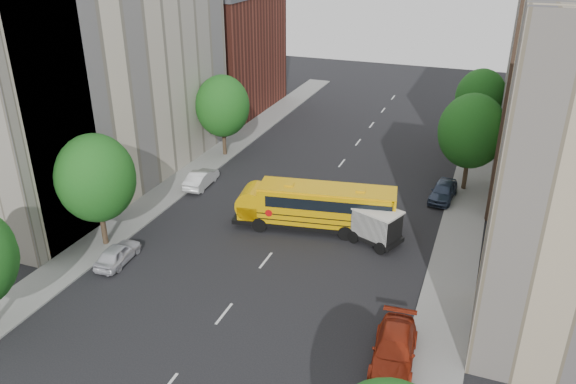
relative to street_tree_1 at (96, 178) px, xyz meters
The scene contains 18 objects.
ground 12.71m from the street_tree_1, 19.98° to the left, with size 120.00×120.00×0.00m, color black.
sidewalk_left 10.26m from the street_tree_1, 93.18° to the left, with size 3.00×80.00×0.12m, color slate.
sidewalk_right 24.72m from the street_tree_1, 21.80° to the left, with size 3.00×80.00×0.12m, color slate.
lane_markings 18.48m from the street_tree_1, 51.84° to the left, with size 0.15×64.00×0.01m, color silver.
building_left_cream 13.21m from the street_tree_1, 124.99° to the left, with size 10.00×26.00×20.00m, color beige.
building_left_redbrick 32.79m from the street_tree_1, 102.34° to the left, with size 10.00×15.00×13.00m, color maroon.
building_right_far 37.86m from the street_tree_1, 39.61° to the left, with size 10.00×22.00×18.00m, color tan.
street_tree_1 is the anchor object (origin of this frame).
street_tree_2 18.00m from the street_tree_1, 90.00° to the left, with size 4.99×4.99×7.71m.
street_tree_4 28.43m from the street_tree_1, 39.29° to the left, with size 5.25×5.25×8.10m.
street_tree_5 37.20m from the street_tree_1, 53.75° to the left, with size 4.86×4.86×7.51m.
school_bus 14.89m from the street_tree_1, 29.96° to the left, with size 12.18×4.64×3.36m.
safari_truck 17.89m from the street_tree_1, 24.35° to the left, with size 6.31×4.14×2.56m.
parked_car_0 5.08m from the street_tree_1, 35.79° to the right, with size 1.54×3.83×1.30m, color silver.
parked_car_1 11.77m from the street_tree_1, 82.67° to the left, with size 1.47×4.21×1.39m, color silver.
parked_car_3 21.48m from the street_tree_1, 12.08° to the right, with size 2.08×5.11×1.48m, color #9B2A13.
parked_car_4 26.10m from the street_tree_1, 36.89° to the left, with size 1.73×4.31×1.47m, color #334159.
parked_car_5 37.29m from the street_tree_1, 56.22° to the left, with size 1.57×4.51×1.49m, color #979592.
Camera 1 is at (12.46, -30.60, 19.47)m, focal length 35.00 mm.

